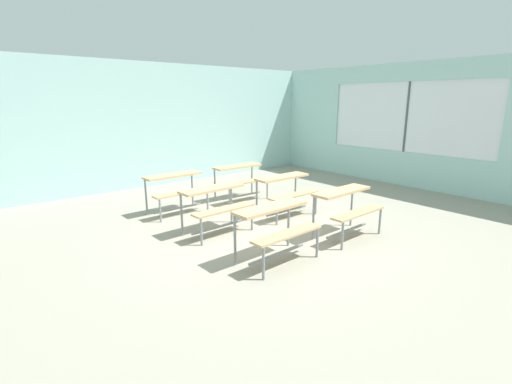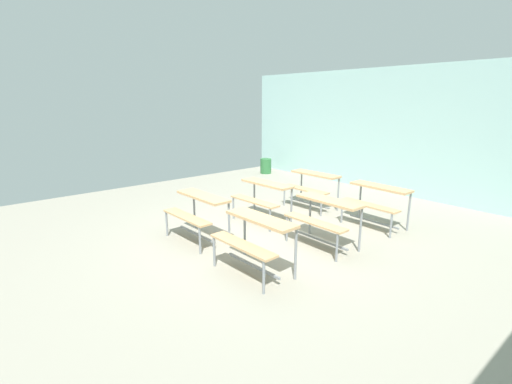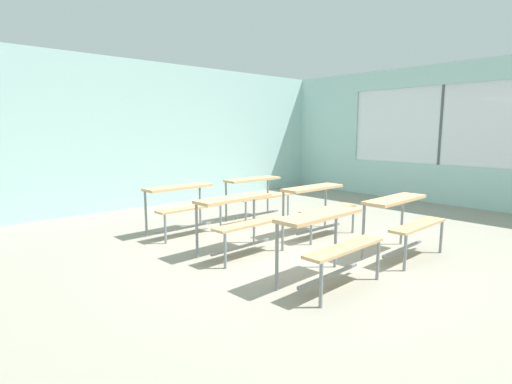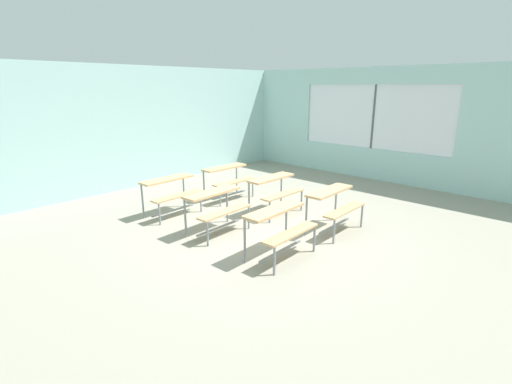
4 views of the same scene
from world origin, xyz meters
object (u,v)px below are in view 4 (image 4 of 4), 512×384
Objects in this scene: desk_bench_r1c0 at (217,202)px; desk_bench_r2c0 at (171,188)px; desk_bench_r0c1 at (335,201)px; desk_bench_r1c1 at (275,186)px; desk_bench_r0c0 at (280,222)px; desk_bench_r2c1 at (228,175)px.

desk_bench_r1c0 and desk_bench_r2c0 have the same top height.
desk_bench_r0c1 and desk_bench_r1c0 have the same top height.
desk_bench_r1c0 is at bearing 178.13° from desk_bench_r1c1.
desk_bench_r0c1 is at bearing -46.67° from desk_bench_r1c0.
desk_bench_r2c0 is at bearing 116.28° from desk_bench_r0c1.
desk_bench_r0c1 is (1.47, -0.04, 0.00)m from desk_bench_r0c0.
desk_bench_r1c1 is 2.08m from desk_bench_r2c0.
desk_bench_r0c1 is at bearing -63.92° from desk_bench_r2c0.
desk_bench_r0c0 is 1.01× the size of desk_bench_r1c1.
desk_bench_r0c1 is 2.07m from desk_bench_r1c0.
desk_bench_r0c0 is at bearing -91.88° from desk_bench_r1c0.
desk_bench_r1c0 is 1.02× the size of desk_bench_r1c1.
desk_bench_r1c0 is at bearing 88.75° from desk_bench_r0c0.
desk_bench_r0c1 is 1.39m from desk_bench_r1c1.
desk_bench_r2c1 is (1.53, 1.36, 0.00)m from desk_bench_r1c0.
desk_bench_r2c1 is (1.52, -0.02, 0.00)m from desk_bench_r2c0.
desk_bench_r1c0 is at bearing -91.69° from desk_bench_r2c0.
desk_bench_r0c1 is 1.00× the size of desk_bench_r2c0.
desk_bench_r2c0 is 1.00× the size of desk_bench_r2c1.
desk_bench_r2c1 is at bearing 87.76° from desk_bench_r0c1.
desk_bench_r0c0 is 1.41m from desk_bench_r1c0.
desk_bench_r1c1 is (1.49, 1.35, 0.00)m from desk_bench_r0c0.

